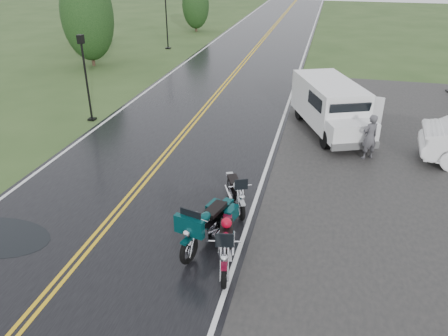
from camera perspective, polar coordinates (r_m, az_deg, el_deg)
name	(u,v)px	position (r m, az deg, el deg)	size (l,w,h in m)	color
ground	(112,220)	(12.85, -14.47, -6.60)	(120.00, 120.00, 0.00)	#2D471E
road	(206,107)	(21.25, -2.36, 7.93)	(8.00, 100.00, 0.04)	black
motorcycle_red	(224,265)	(9.83, 0.03, -12.51)	(0.82, 2.26, 1.34)	maroon
motorcycle_teal	(188,240)	(10.50, -4.67, -9.36)	(0.88, 2.41, 1.43)	#043235
motorcycle_silver	(242,203)	(12.09, 2.32, -4.55)	(0.74, 2.05, 1.21)	#B2B6BB
van_white	(328,123)	(16.82, 13.39, 5.70)	(1.98, 5.27, 2.07)	white
person_at_van	(370,138)	(16.46, 18.49, 3.79)	(0.61, 0.40, 1.67)	#4B494E
lamp_post_near_left	(86,79)	(19.96, -17.54, 11.05)	(0.32, 0.32, 3.76)	black
lamp_post_far_left	(167,20)	(34.42, -7.52, 18.59)	(0.36, 0.36, 4.17)	black
tree_left_mid	(89,25)	(30.06, -17.27, 17.39)	(3.25, 3.25, 5.08)	#1E3D19
tree_left_far	(196,10)	(41.85, -3.71, 19.87)	(2.41, 2.41, 3.70)	#1E3D19
pine_left_far	(84,8)	(37.41, -17.88, 19.25)	(2.62, 2.62, 5.45)	#1E3D19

